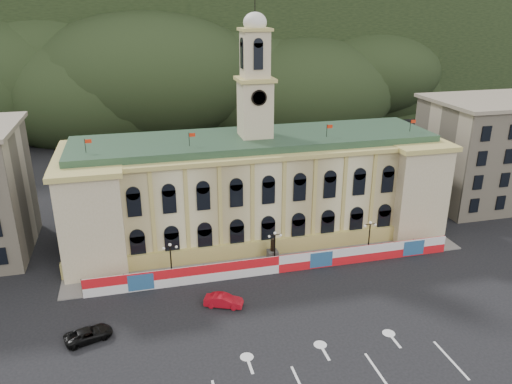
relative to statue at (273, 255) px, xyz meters
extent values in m
plane|color=black|center=(0.00, -18.00, -1.19)|extent=(260.00, 260.00, 0.00)
cube|color=black|center=(0.00, 112.00, 20.81)|extent=(230.00, 70.00, 44.00)
cube|color=#595651|center=(35.00, 92.00, 28.81)|extent=(22.00, 8.00, 14.00)
cube|color=#595651|center=(-48.00, 90.00, 24.81)|extent=(16.00, 7.00, 10.00)
cube|color=beige|center=(0.00, 10.00, 5.81)|extent=(55.00, 15.00, 14.00)
cube|color=tan|center=(0.00, 2.20, 0.01)|extent=(56.00, 0.80, 2.40)
cube|color=tan|center=(0.00, 10.00, 13.11)|extent=(56.20, 16.20, 0.60)
cube|color=#2F4F37|center=(0.00, 10.00, 13.81)|extent=(53.00, 13.00, 1.20)
cube|color=beige|center=(-23.50, 9.00, 5.81)|extent=(8.00, 17.00, 14.00)
cube|color=beige|center=(23.50, 9.00, 5.81)|extent=(8.00, 17.00, 14.00)
cube|color=beige|center=(0.00, 10.00, 18.41)|extent=(4.40, 4.40, 8.00)
cube|color=tan|center=(0.00, 10.00, 22.61)|extent=(5.20, 5.20, 0.50)
cube|color=beige|center=(0.00, 10.00, 25.91)|extent=(3.60, 3.60, 6.50)
cube|color=tan|center=(0.00, 10.00, 29.31)|extent=(4.20, 4.20, 0.40)
cylinder|color=black|center=(0.00, 7.70, 20.41)|extent=(2.20, 0.20, 2.20)
ellipsoid|color=white|center=(0.00, 10.00, 30.21)|extent=(3.20, 3.20, 2.72)
cube|color=#BEAE92|center=(43.00, 13.00, 7.81)|extent=(20.00, 16.00, 18.00)
cube|color=gray|center=(43.00, 13.00, 17.11)|extent=(21.00, 17.00, 0.60)
cube|color=red|center=(0.00, -3.00, 0.06)|extent=(50.00, 0.25, 2.50)
cube|color=#295A8A|center=(-18.00, -3.14, 0.06)|extent=(3.20, 0.05, 2.20)
cube|color=#295A8A|center=(6.00, -3.14, 0.06)|extent=(3.20, 0.05, 2.20)
cube|color=#295A8A|center=(20.00, -3.14, 0.06)|extent=(3.20, 0.05, 2.20)
cube|color=slate|center=(0.00, -0.25, -1.11)|extent=(56.00, 5.50, 0.16)
cube|color=#595651|center=(0.00, 0.00, -0.29)|extent=(1.40, 1.40, 1.80)
cylinder|color=black|center=(0.00, 0.00, 1.41)|extent=(0.60, 0.60, 1.60)
sphere|color=black|center=(0.00, 0.00, 2.31)|extent=(0.44, 0.44, 0.44)
cylinder|color=black|center=(-14.00, -1.00, -1.04)|extent=(0.44, 0.44, 0.30)
cylinder|color=black|center=(-14.00, -1.00, 1.21)|extent=(0.18, 0.18, 4.80)
cube|color=black|center=(-14.00, -1.00, 3.51)|extent=(1.60, 0.08, 0.08)
sphere|color=silver|center=(-14.80, -1.00, 3.36)|extent=(0.36, 0.36, 0.36)
sphere|color=silver|center=(-13.20, -1.00, 3.36)|extent=(0.36, 0.36, 0.36)
sphere|color=silver|center=(-14.00, -1.00, 3.76)|extent=(0.40, 0.40, 0.40)
cylinder|color=black|center=(0.00, -1.00, -1.04)|extent=(0.44, 0.44, 0.30)
cylinder|color=black|center=(0.00, -1.00, 1.21)|extent=(0.18, 0.18, 4.80)
cube|color=black|center=(0.00, -1.00, 3.51)|extent=(1.60, 0.08, 0.08)
sphere|color=silver|center=(-0.80, -1.00, 3.36)|extent=(0.36, 0.36, 0.36)
sphere|color=silver|center=(0.80, -1.00, 3.36)|extent=(0.36, 0.36, 0.36)
sphere|color=silver|center=(0.00, -1.00, 3.76)|extent=(0.40, 0.40, 0.40)
cylinder|color=black|center=(14.00, -1.00, -1.04)|extent=(0.44, 0.44, 0.30)
cylinder|color=black|center=(14.00, -1.00, 1.21)|extent=(0.18, 0.18, 4.80)
cube|color=black|center=(14.00, -1.00, 3.51)|extent=(1.60, 0.08, 0.08)
sphere|color=silver|center=(13.20, -1.00, 3.36)|extent=(0.36, 0.36, 0.36)
sphere|color=silver|center=(14.80, -1.00, 3.36)|extent=(0.36, 0.36, 0.36)
sphere|color=silver|center=(14.00, -1.00, 3.76)|extent=(0.40, 0.40, 0.40)
imported|color=#B30C1A|center=(-8.60, -8.94, -0.43)|extent=(4.87, 5.74, 1.52)
imported|color=black|center=(-23.81, -11.63, -0.49)|extent=(5.13, 6.31, 1.39)
camera|label=1|loc=(-17.25, -59.10, 32.82)|focal=35.00mm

